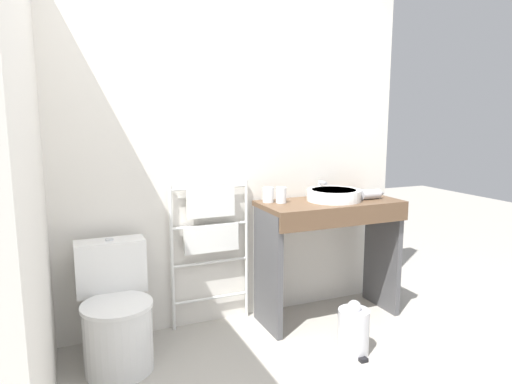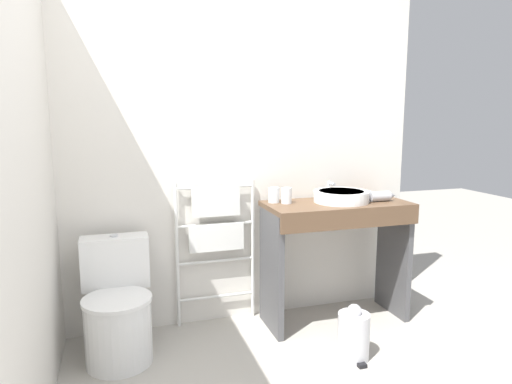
% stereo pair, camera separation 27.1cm
% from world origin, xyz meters
% --- Properties ---
extents(wall_back, '(2.66, 0.12, 2.38)m').
position_xyz_m(wall_back, '(0.00, 1.53, 1.19)').
color(wall_back, silver).
rests_on(wall_back, ground_plane).
extents(wall_side, '(0.12, 2.18, 2.38)m').
position_xyz_m(wall_side, '(-1.27, 0.73, 1.19)').
color(wall_side, silver).
rests_on(wall_side, ground_plane).
extents(toilet, '(0.42, 0.55, 0.73)m').
position_xyz_m(toilet, '(-0.87, 1.12, 0.30)').
color(toilet, white).
rests_on(toilet, ground_plane).
extents(towel_radiator, '(0.57, 0.06, 1.02)m').
position_xyz_m(towel_radiator, '(-0.19, 1.42, 0.69)').
color(towel_radiator, white).
rests_on(towel_radiator, ground_plane).
extents(vanity_counter, '(1.01, 0.47, 0.87)m').
position_xyz_m(vanity_counter, '(0.63, 1.19, 0.59)').
color(vanity_counter, brown).
rests_on(vanity_counter, ground_plane).
extents(sink_basin, '(0.39, 0.39, 0.08)m').
position_xyz_m(sink_basin, '(0.67, 1.21, 0.91)').
color(sink_basin, white).
rests_on(sink_basin, vanity_counter).
extents(faucet, '(0.02, 0.10, 0.12)m').
position_xyz_m(faucet, '(0.67, 1.39, 0.95)').
color(faucet, silver).
rests_on(faucet, vanity_counter).
extents(cup_near_wall, '(0.08, 0.08, 0.10)m').
position_xyz_m(cup_near_wall, '(0.21, 1.33, 0.92)').
color(cup_near_wall, white).
rests_on(cup_near_wall, vanity_counter).
extents(cup_near_edge, '(0.07, 0.07, 0.11)m').
position_xyz_m(cup_near_edge, '(0.28, 1.27, 0.92)').
color(cup_near_edge, white).
rests_on(cup_near_edge, vanity_counter).
extents(hair_dryer, '(0.20, 0.18, 0.07)m').
position_xyz_m(hair_dryer, '(0.95, 1.16, 0.91)').
color(hair_dryer, '#B7B7BC').
rests_on(hair_dryer, vanity_counter).
extents(trash_bin, '(0.19, 0.23, 0.35)m').
position_xyz_m(trash_bin, '(0.50, 0.68, 0.15)').
color(trash_bin, silver).
rests_on(trash_bin, ground_plane).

